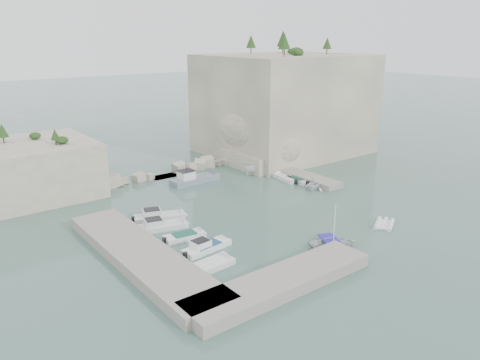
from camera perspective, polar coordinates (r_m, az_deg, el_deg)
ground at (r=54.62m, az=3.86°, el=-4.49°), size 400.00×400.00×0.00m
cliff_east at (r=84.05m, az=5.42°, el=9.19°), size 26.00×22.00×17.00m
cliff_terrace at (r=75.29m, az=2.26°, el=2.68°), size 8.00×10.00×2.50m
outcrop_west at (r=66.47m, az=-24.39°, el=1.14°), size 16.00×14.00×7.00m
quay_west at (r=45.02m, az=-11.93°, el=-9.04°), size 5.00×24.00×1.10m
quay_south at (r=39.95m, az=4.97°, el=-12.30°), size 18.00×4.00×1.10m
ledge_east at (r=70.14m, az=6.75°, el=0.74°), size 3.00×16.00×0.80m
breakwater at (r=70.98m, az=-8.56°, el=1.12°), size 28.00×3.00×1.40m
motorboat_a at (r=54.66m, az=-9.76°, el=-4.70°), size 6.58×3.88×1.40m
motorboat_b at (r=51.94m, az=-9.53°, el=-5.89°), size 6.43×3.41×1.40m
motorboat_c at (r=49.17m, az=-6.76°, el=-7.13°), size 4.86×2.22×0.70m
motorboat_d at (r=46.59m, az=-4.06°, el=-8.50°), size 5.82×2.33×1.40m
motorboat_e at (r=43.26m, az=-3.58°, el=-10.63°), size 4.91×2.31×0.70m
rowboat at (r=47.96m, az=11.27°, el=-8.02°), size 5.76×5.06×0.99m
inflatable_dinghy at (r=54.45m, az=17.15°, el=-5.34°), size 4.05×3.30×0.44m
tender_east_a at (r=64.88m, az=8.95°, el=-1.10°), size 3.31×2.87×1.72m
tender_east_b at (r=67.69m, az=7.07°, el=-0.24°), size 1.72×4.32×0.70m
tender_east_c at (r=68.46m, az=5.59°, el=0.02°), size 2.32×5.31×0.70m
tender_east_d at (r=71.42m, az=2.29°, el=0.82°), size 5.39×2.70×1.99m
work_boat at (r=67.21m, az=-5.48°, el=-0.31°), size 7.97×2.43×2.20m
rowboat_mast at (r=46.92m, az=11.45°, el=-5.15°), size 0.10×0.10×4.20m
vegetation at (r=80.90m, az=2.12°, el=15.65°), size 53.48×13.88×13.40m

